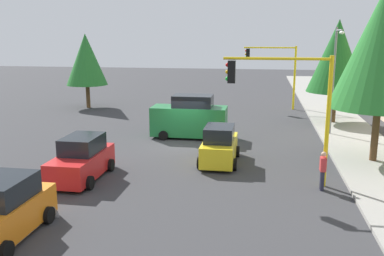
% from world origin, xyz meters
% --- Properties ---
extents(ground_plane, '(120.00, 120.00, 0.00)m').
position_xyz_m(ground_plane, '(0.00, 0.00, 0.00)').
color(ground_plane, '#353538').
extents(sidewalk_kerb, '(80.00, 4.00, 0.15)m').
position_xyz_m(sidewalk_kerb, '(-5.00, 10.50, 0.07)').
color(sidewalk_kerb, gray).
rests_on(sidewalk_kerb, ground).
extents(lane_arrow_near, '(2.40, 1.10, 1.10)m').
position_xyz_m(lane_arrow_near, '(11.51, -3.00, 0.01)').
color(lane_arrow_near, silver).
rests_on(lane_arrow_near, ground).
extents(traffic_signal_near_left, '(0.36, 4.59, 5.68)m').
position_xyz_m(traffic_signal_near_left, '(6.00, 5.70, 4.02)').
color(traffic_signal_near_left, yellow).
rests_on(traffic_signal_near_left, ground).
extents(traffic_signal_far_left, '(0.36, 4.59, 5.59)m').
position_xyz_m(traffic_signal_far_left, '(-14.00, 5.68, 3.96)').
color(traffic_signal_far_left, yellow).
rests_on(traffic_signal_far_left, ground).
extents(street_lamp_curbside, '(2.15, 0.28, 7.00)m').
position_xyz_m(street_lamp_curbside, '(-3.61, 9.20, 4.35)').
color(street_lamp_curbside, slate).
rests_on(street_lamp_curbside, ground).
extents(tree_opposite_side, '(3.66, 3.66, 6.67)m').
position_xyz_m(tree_opposite_side, '(-12.00, -11.00, 4.36)').
color(tree_opposite_side, brown).
rests_on(tree_opposite_side, ground).
extents(tree_roadside_mid, '(4.18, 4.18, 7.64)m').
position_xyz_m(tree_roadside_mid, '(-8.00, 10.00, 5.02)').
color(tree_roadside_mid, brown).
rests_on(tree_roadside_mid, ground).
extents(tree_roadside_near, '(4.97, 4.97, 9.12)m').
position_xyz_m(tree_roadside_near, '(2.00, 10.50, 6.00)').
color(tree_roadside_near, brown).
rests_on(tree_roadside_near, ground).
extents(delivery_van_green, '(2.22, 4.80, 2.77)m').
position_xyz_m(delivery_van_green, '(-2.00, 0.16, 1.28)').
color(delivery_van_green, '#1E7238').
rests_on(delivery_van_green, ground).
extents(car_red, '(4.17, 2.04, 1.98)m').
position_xyz_m(car_red, '(6.75, -3.39, 0.90)').
color(car_red, red).
rests_on(car_red, ground).
extents(car_orange, '(4.14, 2.05, 1.98)m').
position_xyz_m(car_orange, '(12.72, -3.52, 0.90)').
color(car_orange, orange).
rests_on(car_orange, ground).
extents(car_yellow, '(3.87, 1.95, 1.98)m').
position_xyz_m(car_yellow, '(3.27, 2.62, 0.90)').
color(car_yellow, yellow).
rests_on(car_yellow, ground).
extents(pedestrian_crossing, '(0.40, 0.24, 1.70)m').
position_xyz_m(pedestrian_crossing, '(6.52, 7.35, 0.91)').
color(pedestrian_crossing, '#262638').
rests_on(pedestrian_crossing, ground).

